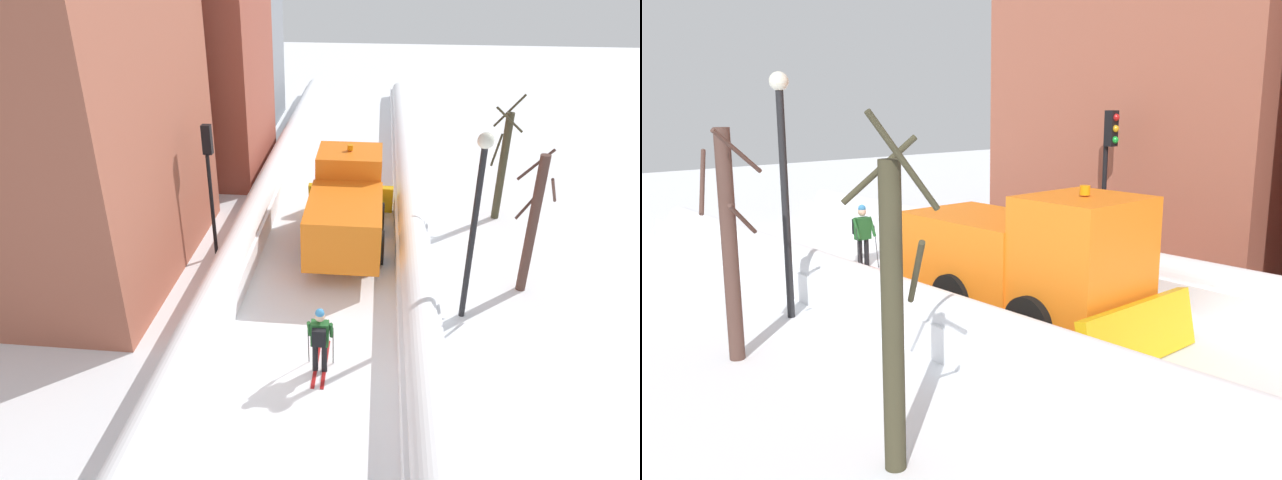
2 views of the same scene
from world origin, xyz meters
The scene contains 10 objects.
ground_plane centered at (0.00, 10.00, 0.00)m, with size 80.00×80.00×0.00m, color white.
snowbank_left centered at (-2.76, 10.00, 0.58)m, with size 1.10×36.00×1.24m.
snowbank_right centered at (2.76, 10.00, 0.51)m, with size 1.10×36.00×1.13m.
building_brick_mid centered at (-8.04, 13.64, 6.41)m, with size 9.03×6.18×12.82m.
plow_truck centered at (0.55, 6.76, 1.48)m, with size 3.20×5.98×3.12m.
skier centered at (0.32, 0.21, 1.00)m, with size 0.62×1.80×1.81m.
traffic_light_pole centered at (-3.65, 5.59, 3.10)m, with size 0.28×0.42×4.42m.
street_lamp centered at (4.02, 2.91, 3.33)m, with size 0.40×0.40×5.26m.
bare_tree_near centered at (5.94, 4.47, 2.19)m, with size 1.22×1.26×4.25m.
bare_tree_mid centered at (6.00, 9.48, 2.12)m, with size 1.09×1.06×4.61m.
Camera 1 is at (1.41, -10.45, 9.27)m, focal length 31.86 mm.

